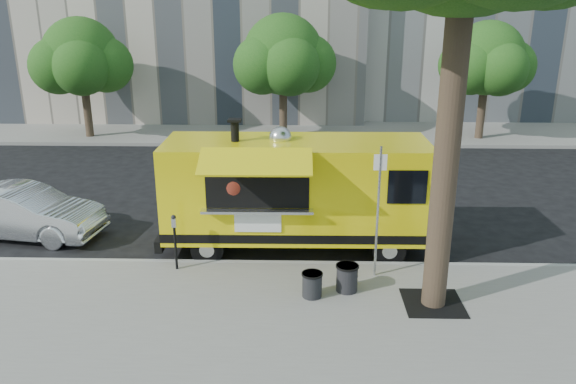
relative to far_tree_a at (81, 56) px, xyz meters
The scene contains 14 objects.
ground 16.30m from the far_tree_a, 50.89° to the right, with size 120.00×120.00×0.00m, color black.
sidewalk 19.48m from the far_tree_a, 58.47° to the right, with size 60.00×6.00×0.15m, color gray.
curb 16.99m from the far_tree_a, 52.92° to the right, with size 60.00×0.14×0.16m, color #999993.
far_sidewalk 10.73m from the far_tree_a, ahead, with size 60.00×5.00×0.15m, color gray.
tree_well 20.00m from the far_tree_a, 50.16° to the right, with size 1.20×1.20×0.02m, color black.
far_tree_a is the anchor object (origin of this frame).
far_tree_b 9.01m from the far_tree_a, ahead, with size 3.60×3.60×5.50m.
far_tree_c 18.00m from the far_tree_a, ahead, with size 3.24×3.24×5.21m.
sign_post 18.14m from the far_tree_a, 50.17° to the right, with size 0.28×0.06×3.00m.
parking_meter 15.59m from the far_tree_a, 62.85° to the right, with size 0.11×0.11×1.33m.
food_truck 15.70m from the far_tree_a, 51.31° to the right, with size 6.81×3.18×3.35m.
sedan 12.16m from the far_tree_a, 78.03° to the right, with size 1.47×4.23×1.39m, color silver.
trash_bin_left 18.29m from the far_tree_a, 55.76° to the right, with size 0.45×0.45×0.54m.
trash_bin_right 18.49m from the far_tree_a, 53.33° to the right, with size 0.49×0.49×0.59m.
Camera 1 is at (-0.12, -13.07, 5.98)m, focal length 35.00 mm.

